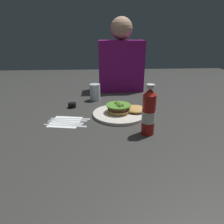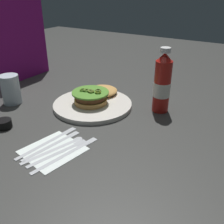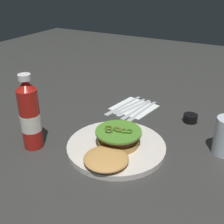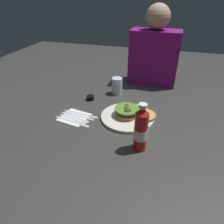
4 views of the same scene
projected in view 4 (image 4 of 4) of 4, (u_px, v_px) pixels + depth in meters
name	position (u px, v px, depth m)	size (l,w,h in m)	color
ground_plane	(124.00, 113.00, 1.19)	(3.00, 3.00, 0.00)	#343532
dinner_plate	(127.00, 117.00, 1.14)	(0.30, 0.30, 0.02)	silver
burger_sandwich	(133.00, 113.00, 1.13)	(0.23, 0.14, 0.05)	tan
ketchup_bottle	(141.00, 130.00, 0.88)	(0.06, 0.06, 0.23)	#B21B15
water_glass	(117.00, 86.00, 1.39)	(0.07, 0.07, 0.11)	silver
condiment_cup	(90.00, 98.00, 1.33)	(0.05, 0.05, 0.03)	black
napkin	(74.00, 117.00, 1.16)	(0.15, 0.14, 0.00)	white
steak_knife	(74.00, 122.00, 1.11)	(0.22, 0.06, 0.00)	silver
fork_utensil	(75.00, 119.00, 1.13)	(0.18, 0.07, 0.00)	silver
spoon_utensil	(78.00, 118.00, 1.14)	(0.19, 0.07, 0.00)	silver
table_knife	(80.00, 116.00, 1.16)	(0.20, 0.05, 0.00)	silver
butter_knife	(83.00, 114.00, 1.18)	(0.22, 0.04, 0.00)	silver
diner_person	(154.00, 51.00, 1.46)	(0.34, 0.16, 0.55)	#7B146C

